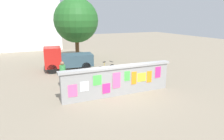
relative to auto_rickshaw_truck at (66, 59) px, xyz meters
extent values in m
plane|color=gray|center=(1.41, 1.71, -0.90)|extent=(60.00, 60.00, 0.00)
cube|color=#959595|center=(1.41, -6.29, -0.16)|extent=(6.05, 0.30, 1.48)
cube|color=#A1A1A1|center=(1.41, -6.29, 0.64)|extent=(6.25, 0.42, 0.12)
cube|color=#F9599E|center=(-1.07, -6.45, -0.25)|extent=(0.45, 0.03, 0.60)
cube|color=silver|center=(-0.49, -6.45, -0.11)|extent=(0.44, 0.01, 0.50)
cube|color=#4CD84C|center=(0.18, -6.45, 0.12)|extent=(0.44, 0.03, 0.51)
cube|color=#F42D8C|center=(0.66, -6.45, -0.38)|extent=(0.43, 0.03, 0.52)
cube|color=#F9599E|center=(1.24, -6.45, -0.02)|extent=(0.44, 0.03, 0.82)
cube|color=#4CD84C|center=(1.85, -6.45, 0.14)|extent=(0.32, 0.01, 0.52)
cube|color=orange|center=(2.27, -6.45, -0.02)|extent=(0.31, 0.02, 0.70)
cube|color=yellow|center=(2.75, -6.45, -0.03)|extent=(0.54, 0.03, 0.49)
cube|color=orange|center=(3.24, -6.45, -0.06)|extent=(0.31, 0.02, 0.65)
cube|color=#F42D8C|center=(3.83, -6.45, 0.13)|extent=(0.37, 0.03, 0.63)
cylinder|color=black|center=(-1.16, -0.51, -0.55)|extent=(0.72, 0.29, 0.70)
cylinder|color=black|center=(-1.00, 0.78, -0.55)|extent=(0.72, 0.29, 0.70)
cylinder|color=black|center=(1.32, -0.82, -0.55)|extent=(0.72, 0.29, 0.70)
cylinder|color=black|center=(1.48, 0.47, -0.55)|extent=(0.72, 0.29, 0.70)
cube|color=red|center=(-0.98, 0.12, 0.20)|extent=(1.38, 1.64, 1.50)
cube|color=#334C59|center=(0.80, -0.10, -0.10)|extent=(2.57, 1.79, 0.90)
cylinder|color=black|center=(1.69, -4.44, -0.60)|extent=(0.60, 0.13, 0.60)
cylinder|color=black|center=(0.39, -4.51, -0.60)|extent=(0.61, 0.15, 0.60)
cube|color=#197233|center=(1.04, -4.47, -0.32)|extent=(1.01, 0.29, 0.32)
cube|color=black|center=(0.84, -4.48, -0.14)|extent=(0.57, 0.25, 0.10)
cube|color=#262626|center=(1.59, -4.44, -0.05)|extent=(0.07, 0.56, 0.03)
cylinder|color=black|center=(2.90, -2.12, -0.57)|extent=(0.65, 0.18, 0.66)
cylinder|color=black|center=(1.87, -2.35, -0.57)|extent=(0.65, 0.18, 0.66)
cube|color=gold|center=(2.38, -2.23, -0.39)|extent=(0.94, 0.25, 0.06)
cylinder|color=gold|center=(2.24, -2.27, -0.17)|extent=(0.04, 0.04, 0.40)
cube|color=black|center=(2.24, -2.27, 0.03)|extent=(0.21, 0.12, 0.05)
cube|color=black|center=(2.85, -2.13, -0.02)|extent=(0.13, 0.44, 0.03)
cylinder|color=black|center=(3.40, -4.07, -0.57)|extent=(0.65, 0.18, 0.66)
cylinder|color=black|center=(4.43, -3.84, -0.57)|extent=(0.65, 0.18, 0.66)
cube|color=black|center=(3.92, -3.95, -0.39)|extent=(0.94, 0.25, 0.06)
cylinder|color=black|center=(4.06, -3.92, -0.17)|extent=(0.04, 0.04, 0.40)
cube|color=black|center=(4.06, -3.92, 0.03)|extent=(0.21, 0.12, 0.05)
cube|color=black|center=(3.45, -4.05, -0.02)|extent=(0.14, 0.44, 0.03)
cylinder|color=#D83F72|center=(-1.02, -4.02, -0.50)|extent=(0.12, 0.12, 0.80)
cylinder|color=#D83F72|center=(-1.10, -4.18, -0.50)|extent=(0.12, 0.12, 0.80)
cylinder|color=#3F994C|center=(-1.06, -4.10, 0.20)|extent=(0.45, 0.45, 0.60)
sphere|color=#8C664C|center=(-1.06, -4.10, 0.61)|extent=(0.22, 0.22, 0.22)
cylinder|color=brown|center=(1.80, 3.45, 0.25)|extent=(0.36, 0.36, 2.31)
sphere|color=#246024|center=(1.80, 3.45, 2.83)|extent=(4.07, 4.07, 4.07)
cube|color=silver|center=(-2.32, 13.05, 3.31)|extent=(8.23, 4.45, 8.42)
camera|label=1|loc=(-3.13, -15.64, 3.17)|focal=33.11mm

